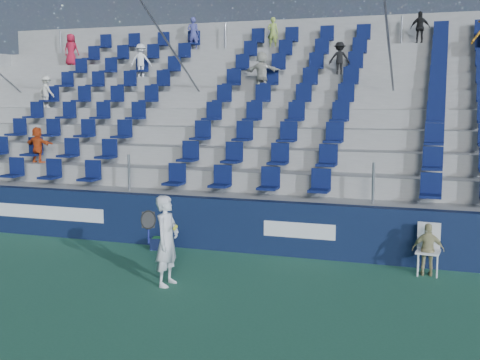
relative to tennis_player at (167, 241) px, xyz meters
name	(u,v)px	position (x,y,z in m)	size (l,w,h in m)	color
ground	(180,292)	(0.39, -0.29, -0.85)	(70.00, 70.00, 0.00)	#2F6E4F
sponsor_wall	(237,225)	(0.39, 2.85, -0.25)	(24.00, 0.32, 1.20)	#101C3D
grandstand	(291,143)	(0.38, 7.95, 1.28)	(24.00, 8.17, 6.63)	#A0A09B
tennis_player	(167,241)	(0.00, 0.00, 0.00)	(0.69, 0.66, 1.70)	silver
line_judge_chair	(428,245)	(4.61, 2.36, -0.27)	(0.48, 0.50, 1.02)	white
line_judge	(428,250)	(4.61, 2.21, -0.33)	(0.61, 0.26, 1.05)	tan
ball_bin	(162,243)	(-1.32, 2.46, -0.70)	(0.56, 0.44, 0.28)	#0E1635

